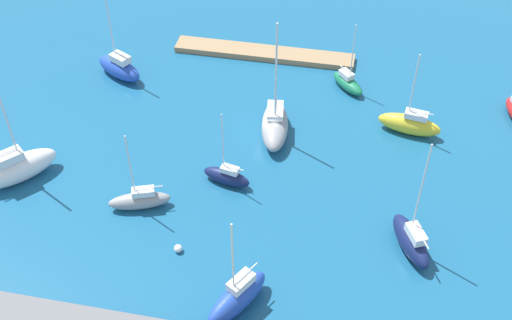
# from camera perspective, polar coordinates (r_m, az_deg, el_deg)

# --- Properties ---
(water) EXTENTS (160.00, 160.00, 0.00)m
(water) POSITION_cam_1_polar(r_m,az_deg,el_deg) (65.75, 0.97, 2.35)
(water) COLOR #19567F
(water) RESTS_ON ground
(pier_dock) EXTENTS (21.22, 2.79, 0.68)m
(pier_dock) POSITION_cam_1_polar(r_m,az_deg,el_deg) (77.14, 0.72, 9.44)
(pier_dock) COLOR #997A56
(pier_dock) RESTS_ON ground
(sailboat_navy_outer_mooring) EXTENTS (4.84, 2.39, 8.09)m
(sailboat_navy_outer_mooring) POSITION_cam_1_polar(r_m,az_deg,el_deg) (59.87, -2.60, -1.43)
(sailboat_navy_outer_mooring) COLOR #141E4C
(sailboat_navy_outer_mooring) RESTS_ON water
(sailboat_gray_by_breakwater) EXTENTS (3.70, 7.95, 13.08)m
(sailboat_gray_by_breakwater) POSITION_cam_1_polar(r_m,az_deg,el_deg) (64.90, 1.67, 3.16)
(sailboat_gray_by_breakwater) COLOR gray
(sailboat_gray_by_breakwater) RESTS_ON water
(sailboat_blue_near_pier) EXTENTS (6.56, 4.91, 11.91)m
(sailboat_blue_near_pier) POSITION_cam_1_polar(r_m,az_deg,el_deg) (74.63, -12.01, 8.03)
(sailboat_blue_near_pier) COLOR #2347B2
(sailboat_blue_near_pier) RESTS_ON water
(sailboat_yellow_mid_basin) EXTENTS (6.54, 2.89, 9.28)m
(sailboat_yellow_mid_basin) POSITION_cam_1_polar(r_m,az_deg,el_deg) (66.98, 13.44, 3.15)
(sailboat_yellow_mid_basin) COLOR yellow
(sailboat_yellow_mid_basin) RESTS_ON water
(sailboat_white_far_south) EXTENTS (6.70, 7.17, 12.18)m
(sailboat_white_far_south) POSITION_cam_1_polar(r_m,az_deg,el_deg) (63.77, -20.31, -0.63)
(sailboat_white_far_south) COLOR white
(sailboat_white_far_south) RESTS_ON water
(sailboat_green_inner_mooring) EXTENTS (4.40, 4.62, 8.17)m
(sailboat_green_inner_mooring) POSITION_cam_1_polar(r_m,az_deg,el_deg) (72.13, 8.11, 6.81)
(sailboat_green_inner_mooring) COLOR #19724C
(sailboat_green_inner_mooring) RESTS_ON water
(sailboat_navy_off_beacon) EXTENTS (4.22, 6.13, 11.49)m
(sailboat_navy_off_beacon) POSITION_cam_1_polar(r_m,az_deg,el_deg) (55.58, 13.56, -6.90)
(sailboat_navy_off_beacon) COLOR #141E4C
(sailboat_navy_off_beacon) RESTS_ON water
(sailboat_gray_east_end) EXTENTS (5.72, 3.34, 8.41)m
(sailboat_gray_east_end) POSITION_cam_1_polar(r_m,az_deg,el_deg) (58.53, -10.24, -3.49)
(sailboat_gray_east_end) COLOR gray
(sailboat_gray_east_end) RESTS_ON water
(sailboat_blue_far_north) EXTENTS (4.72, 6.29, 9.91)m
(sailboat_blue_far_north) POSITION_cam_1_polar(r_m,az_deg,el_deg) (50.40, -1.67, -12.03)
(sailboat_blue_far_north) COLOR #2347B2
(sailboat_blue_far_north) RESTS_ON water
(mooring_buoy_white) EXTENTS (0.70, 0.70, 0.70)m
(mooring_buoy_white) POSITION_cam_1_polar(r_m,az_deg,el_deg) (54.95, -6.90, -7.78)
(mooring_buoy_white) COLOR white
(mooring_buoy_white) RESTS_ON water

